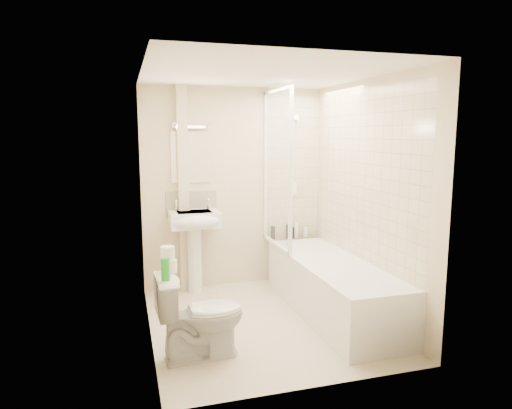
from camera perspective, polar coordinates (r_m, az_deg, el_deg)
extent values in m
plane|color=beige|center=(4.69, 0.99, -14.40)|extent=(2.50, 2.50, 0.00)
cube|color=beige|center=(5.56, -2.80, 2.08)|extent=(2.20, 0.02, 2.40)
cube|color=beige|center=(4.17, -13.55, -0.39)|extent=(0.02, 2.50, 2.40)
cube|color=beige|center=(4.80, 13.66, 0.78)|extent=(0.02, 2.50, 2.40)
cube|color=white|center=(4.35, 1.07, 16.08)|extent=(2.20, 2.50, 0.02)
cube|color=beige|center=(5.75, 4.52, 4.54)|extent=(0.70, 0.01, 1.75)
cube|color=beige|center=(4.79, 13.52, 3.48)|extent=(0.01, 2.10, 1.75)
cube|color=beige|center=(5.39, -9.08, 1.77)|extent=(0.12, 0.12, 2.40)
cube|color=beige|center=(5.48, -8.06, 0.11)|extent=(0.60, 0.02, 0.30)
cube|color=white|center=(5.42, -8.19, 5.86)|extent=(0.46, 0.01, 0.60)
cube|color=silver|center=(5.39, -8.24, 9.78)|extent=(0.42, 0.07, 0.07)
cube|color=white|center=(4.87, 9.52, -10.18)|extent=(0.70, 2.10, 0.55)
cube|color=white|center=(4.80, 9.59, -7.69)|extent=(0.56, 1.96, 0.05)
cube|color=white|center=(5.21, 2.63, 4.40)|extent=(0.01, 0.90, 1.80)
cube|color=white|center=(5.62, 1.21, 4.73)|extent=(0.04, 0.04, 1.80)
cube|color=white|center=(4.79, 4.37, 4.00)|extent=(0.04, 0.04, 1.80)
cube|color=white|center=(5.22, 2.70, 14.07)|extent=(0.04, 0.90, 0.04)
cube|color=white|center=(5.35, 2.56, -5.03)|extent=(0.04, 0.90, 0.03)
cylinder|color=white|center=(5.72, 4.62, 5.77)|extent=(0.02, 0.02, 0.90)
cylinder|color=white|center=(5.76, 4.57, 1.29)|extent=(0.05, 0.05, 0.02)
cylinder|color=white|center=(5.71, 4.68, 10.28)|extent=(0.05, 0.05, 0.02)
cylinder|color=white|center=(5.65, 4.92, 10.60)|extent=(0.08, 0.11, 0.11)
cube|color=white|center=(5.74, 4.59, 1.98)|extent=(0.10, 0.05, 0.14)
cylinder|color=white|center=(5.68, 4.53, 6.26)|extent=(0.01, 0.13, 0.84)
cylinder|color=white|center=(5.46, -7.67, -6.86)|extent=(0.16, 0.16, 0.77)
cube|color=white|center=(5.31, -7.73, -1.81)|extent=(0.57, 0.44, 0.18)
ellipsoid|color=white|center=(5.15, -7.45, -2.14)|extent=(0.57, 0.24, 0.18)
cube|color=silver|center=(5.30, -7.75, -1.11)|extent=(0.40, 0.29, 0.04)
cylinder|color=white|center=(5.38, -9.91, -0.20)|extent=(0.03, 0.03, 0.10)
cylinder|color=white|center=(5.43, -5.99, -0.03)|extent=(0.03, 0.03, 0.10)
sphere|color=white|center=(5.37, -9.92, 0.44)|extent=(0.04, 0.04, 0.04)
sphere|color=white|center=(5.42, -6.00, 0.60)|extent=(0.04, 0.04, 0.04)
cylinder|color=black|center=(5.70, 2.13, -3.55)|extent=(0.06, 0.06, 0.16)
cylinder|color=black|center=(5.76, 4.04, -3.34)|extent=(0.06, 0.06, 0.18)
cylinder|color=#141353|center=(5.78, 4.52, -3.54)|extent=(0.05, 0.05, 0.13)
cylinder|color=beige|center=(5.80, 5.04, -3.24)|extent=(0.05, 0.05, 0.19)
cylinder|color=silver|center=(5.85, 6.24, -3.44)|extent=(0.06, 0.06, 0.13)
imported|color=white|center=(3.91, -6.96, -13.56)|extent=(0.48, 0.75, 0.73)
cylinder|color=white|center=(3.82, -10.68, -7.56)|extent=(0.11, 0.11, 0.10)
cylinder|color=white|center=(3.82, -10.99, -5.96)|extent=(0.11, 0.11, 0.11)
cylinder|color=green|center=(3.61, -11.27, -7.91)|extent=(0.07, 0.07, 0.18)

